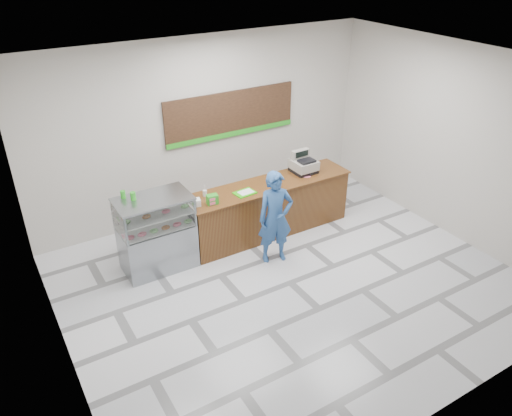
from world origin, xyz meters
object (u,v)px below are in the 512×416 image
sales_counter (269,208)px  serving_tray (245,193)px  cash_register (303,164)px  display_case (156,233)px  customer (275,218)px

sales_counter → serving_tray: bearing=-169.3°
cash_register → serving_tray: cash_register is taller
display_case → sales_counter: bearing=0.0°
cash_register → display_case: bearing=-178.6°
serving_tray → customer: customer is taller
sales_counter → display_case: 2.23m
serving_tray → display_case: bearing=170.6°
display_case → cash_register: 3.10m
sales_counter → cash_register: (0.84, 0.10, 0.67)m
display_case → cash_register: (3.06, 0.10, 0.51)m
sales_counter → customer: size_ratio=1.96×
display_case → cash_register: cash_register is taller
sales_counter → customer: 0.96m
display_case → customer: (1.83, -0.82, 0.16)m
cash_register → sales_counter: bearing=-173.5°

